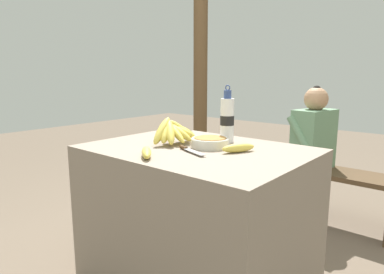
{
  "coord_description": "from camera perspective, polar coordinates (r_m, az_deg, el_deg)",
  "views": [
    {
      "loc": [
        1.11,
        -1.35,
        1.15
      ],
      "look_at": [
        -0.08,
        0.05,
        0.81
      ],
      "focal_mm": 32.0,
      "sensor_mm": 36.0,
      "label": 1
    }
  ],
  "objects": [
    {
      "name": "market_counter",
      "position": [
        1.91,
        0.83,
        -13.18
      ],
      "size": [
        1.12,
        0.83,
        0.77
      ],
      "color": "gray",
      "rests_on": "ground_plane"
    },
    {
      "name": "banana_bunch_ripe",
      "position": [
        1.87,
        -3.13,
        1.03
      ],
      "size": [
        0.19,
        0.34,
        0.16
      ],
      "color": "#4C381E",
      "rests_on": "market_counter"
    },
    {
      "name": "serving_bowl",
      "position": [
        1.8,
        3.04,
        -0.78
      ],
      "size": [
        0.2,
        0.2,
        0.05
      ],
      "color": "silver",
      "rests_on": "market_counter"
    },
    {
      "name": "water_bottle",
      "position": [
        1.93,
        5.88,
        2.99
      ],
      "size": [
        0.08,
        0.08,
        0.32
      ],
      "color": "white",
      "rests_on": "market_counter"
    },
    {
      "name": "loose_banana_front",
      "position": [
        1.6,
        -7.59,
        -2.55
      ],
      "size": [
        0.17,
        0.16,
        0.04
      ],
      "rotation": [
        0.0,
        0.0,
        -0.72
      ],
      "color": "#E0C64C",
      "rests_on": "market_counter"
    },
    {
      "name": "loose_banana_side",
      "position": [
        1.69,
        7.74,
        -1.81
      ],
      "size": [
        0.12,
        0.18,
        0.04
      ],
      "rotation": [
        0.0,
        0.0,
        1.11
      ],
      "color": "#E0C64C",
      "rests_on": "market_counter"
    },
    {
      "name": "knife",
      "position": [
        1.69,
        -0.6,
        -2.11
      ],
      "size": [
        0.21,
        0.1,
        0.02
      ],
      "rotation": [
        0.0,
        0.0,
        -0.34
      ],
      "color": "#BCBCC1",
      "rests_on": "market_counter"
    },
    {
      "name": "wooden_bench",
      "position": [
        2.93,
        17.32,
        -5.7
      ],
      "size": [
        1.61,
        0.32,
        0.43
      ],
      "color": "#4C3823",
      "rests_on": "ground_plane"
    },
    {
      "name": "seated_vendor",
      "position": [
        2.82,
        18.69,
        -1.04
      ],
      "size": [
        0.44,
        0.42,
        1.07
      ],
      "rotation": [
        0.0,
        0.0,
        2.96
      ],
      "color": "#564C60",
      "rests_on": "ground_plane"
    },
    {
      "name": "banana_bunch_green",
      "position": [
        3.07,
        10.46,
        -2.09
      ],
      "size": [
        0.17,
        0.28,
        0.14
      ],
      "color": "#4C381E",
      "rests_on": "wooden_bench"
    },
    {
      "name": "support_post_near",
      "position": [
        3.66,
        1.43,
        14.15
      ],
      "size": [
        0.15,
        0.15,
        2.77
      ],
      "color": "brown",
      "rests_on": "ground_plane"
    }
  ]
}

